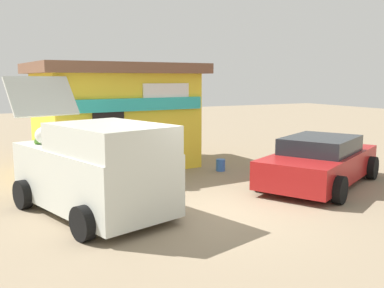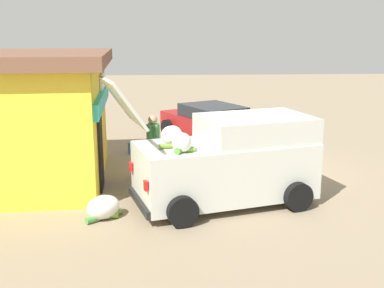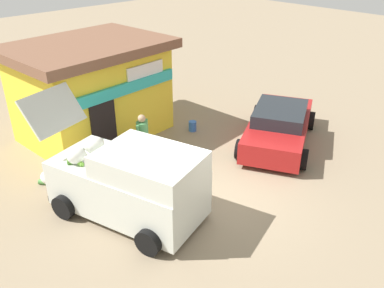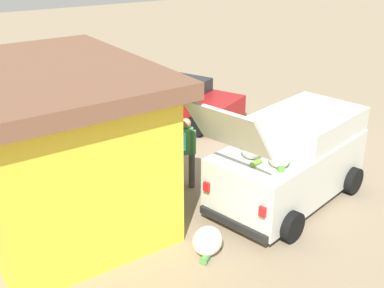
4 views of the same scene
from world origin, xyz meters
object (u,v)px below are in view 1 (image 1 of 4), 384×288
at_px(unloaded_banana_pile, 38,181).
at_px(paint_bucket, 221,165).
at_px(storefront_bar, 115,114).
at_px(customer_bending, 88,160).
at_px(delivery_van, 95,168).
at_px(vendor_standing, 143,149).
at_px(parked_sedan, 320,162).

distance_m(unloaded_banana_pile, paint_bucket, 5.29).
bearing_deg(paint_bucket, storefront_bar, 139.43).
bearing_deg(customer_bending, storefront_bar, 61.71).
distance_m(storefront_bar, unloaded_banana_pile, 3.63).
bearing_deg(paint_bucket, unloaded_banana_pile, 177.22).
xyz_separation_m(delivery_van, vendor_standing, (1.73, 1.70, 0.02)).
bearing_deg(delivery_van, vendor_standing, 44.56).
bearing_deg(customer_bending, parked_sedan, -18.25).
bearing_deg(delivery_van, unloaded_banana_pile, 105.92).
height_order(parked_sedan, customer_bending, customer_bending).
distance_m(delivery_van, unloaded_banana_pile, 2.89).
height_order(storefront_bar, vendor_standing, storefront_bar).
bearing_deg(parked_sedan, vendor_standing, 155.19).
xyz_separation_m(parked_sedan, unloaded_banana_pile, (-6.73, 2.94, -0.40)).
relative_size(storefront_bar, delivery_van, 1.11).
relative_size(parked_sedan, unloaded_banana_pile, 5.19).
bearing_deg(paint_bucket, customer_bending, -169.22).
relative_size(storefront_bar, vendor_standing, 3.08).
height_order(delivery_van, unloaded_banana_pile, delivery_van).
xyz_separation_m(storefront_bar, delivery_van, (-1.91, -4.66, -0.70)).
distance_m(parked_sedan, unloaded_banana_pile, 7.35).
height_order(parked_sedan, unloaded_banana_pile, parked_sedan).
bearing_deg(storefront_bar, delivery_van, -112.27).
relative_size(delivery_van, unloaded_banana_pile, 5.21).
xyz_separation_m(storefront_bar, paint_bucket, (2.61, -2.23, -1.49)).
distance_m(storefront_bar, parked_sedan, 6.46).
height_order(storefront_bar, unloaded_banana_pile, storefront_bar).
xyz_separation_m(unloaded_banana_pile, paint_bucket, (5.28, -0.26, -0.04)).
relative_size(storefront_bar, paint_bucket, 14.47).
xyz_separation_m(delivery_van, paint_bucket, (4.51, 2.43, -0.79)).
distance_m(delivery_van, paint_bucket, 5.19).
height_order(customer_bending, unloaded_banana_pile, customer_bending).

